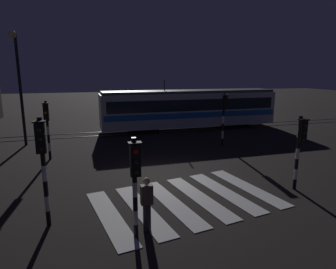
# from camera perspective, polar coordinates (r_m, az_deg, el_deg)

# --- Properties ---
(ground_plane) EXTENTS (120.00, 120.00, 0.00)m
(ground_plane) POSITION_cam_1_polar(r_m,az_deg,el_deg) (13.52, 0.01, -8.58)
(ground_plane) COLOR black
(rail_near) EXTENTS (80.00, 0.12, 0.03)m
(rail_near) POSITION_cam_1_polar(r_m,az_deg,el_deg) (23.12, -7.28, 0.10)
(rail_near) COLOR #59595E
(rail_near) RESTS_ON ground
(rail_far) EXTENTS (80.00, 0.12, 0.03)m
(rail_far) POSITION_cam_1_polar(r_m,az_deg,el_deg) (24.51, -7.84, 0.77)
(rail_far) COLOR #59595E
(rail_far) RESTS_ON ground
(crosswalk_zebra) EXTENTS (7.18, 5.37, 0.02)m
(crosswalk_zebra) POSITION_cam_1_polar(r_m,az_deg,el_deg) (11.46, 3.45, -12.47)
(crosswalk_zebra) COLOR silver
(crosswalk_zebra) RESTS_ON ground
(traffic_light_corner_far_left) EXTENTS (0.36, 0.42, 3.23)m
(traffic_light_corner_far_left) POSITION_cam_1_polar(r_m,az_deg,el_deg) (17.20, -22.29, 2.35)
(traffic_light_corner_far_left) COLOR black
(traffic_light_corner_far_left) RESTS_ON ground
(traffic_light_corner_near_left) EXTENTS (0.36, 0.42, 3.46)m
(traffic_light_corner_near_left) POSITION_cam_1_polar(r_m,az_deg,el_deg) (9.58, -23.03, -3.93)
(traffic_light_corner_near_left) COLOR black
(traffic_light_corner_near_left) RESTS_ON ground
(traffic_light_corner_far_right) EXTENTS (0.36, 0.42, 3.44)m
(traffic_light_corner_far_right) POSITION_cam_1_polar(r_m,az_deg,el_deg) (19.23, 10.76, 4.39)
(traffic_light_corner_far_right) COLOR black
(traffic_light_corner_far_right) RESTS_ON ground
(traffic_light_corner_near_right) EXTENTS (0.36, 0.42, 3.05)m
(traffic_light_corner_near_right) POSITION_cam_1_polar(r_m,az_deg,el_deg) (12.85, 24.12, -1.39)
(traffic_light_corner_near_right) COLOR black
(traffic_light_corner_near_right) RESTS_ON ground
(traffic_light_kerb_mid_left) EXTENTS (0.36, 0.42, 3.00)m
(traffic_light_kerb_mid_left) POSITION_cam_1_polar(r_m,az_deg,el_deg) (8.29, -6.34, -7.65)
(traffic_light_kerb_mid_left) COLOR black
(traffic_light_kerb_mid_left) RESTS_ON ground
(street_lamp_trackside_left) EXTENTS (0.44, 1.21, 7.11)m
(street_lamp_trackside_left) POSITION_cam_1_polar(r_m,az_deg,el_deg) (20.94, -26.88, 10.10)
(street_lamp_trackside_left) COLOR black
(street_lamp_trackside_left) RESTS_ON ground
(tram) EXTENTS (14.84, 2.58, 4.15)m
(tram) POSITION_cam_1_polar(r_m,az_deg,el_deg) (24.86, 4.22, 5.04)
(tram) COLOR silver
(tram) RESTS_ON ground
(pedestrian_waiting_at_kerb) EXTENTS (0.36, 0.24, 1.71)m
(pedestrian_waiting_at_kerb) POSITION_cam_1_polar(r_m,az_deg,el_deg) (9.11, -4.10, -13.22)
(pedestrian_waiting_at_kerb) COLOR black
(pedestrian_waiting_at_kerb) RESTS_ON ground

